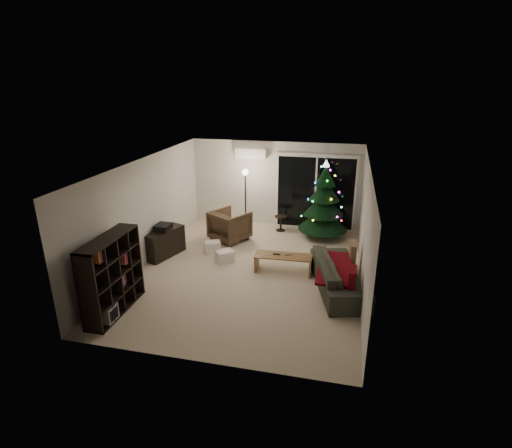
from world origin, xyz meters
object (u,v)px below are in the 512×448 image
at_px(media_cabinet, 164,243).
at_px(coffee_table, 283,263).
at_px(sofa, 339,275).
at_px(bookshelf, 103,274).
at_px(armchair, 230,226).
at_px(christmas_tree, 324,200).

relative_size(media_cabinet, coffee_table, 0.84).
height_order(sofa, coffee_table, sofa).
relative_size(bookshelf, sofa, 0.68).
height_order(bookshelf, media_cabinet, bookshelf).
bearing_deg(armchair, coffee_table, 167.23).
distance_m(sofa, coffee_table, 1.37).
xyz_separation_m(media_cabinet, sofa, (4.30, -0.72, -0.02)).
bearing_deg(coffee_table, media_cabinet, 173.58).
xyz_separation_m(coffee_table, christmas_tree, (0.72, 2.35, 0.89)).
height_order(media_cabinet, christmas_tree, christmas_tree).
bearing_deg(christmas_tree, bookshelf, -128.61).
distance_m(sofa, christmas_tree, 3.01).
relative_size(bookshelf, coffee_table, 1.16).
xyz_separation_m(armchair, christmas_tree, (2.45, 0.78, 0.67)).
bearing_deg(sofa, media_cabinet, 65.81).
bearing_deg(armchair, media_cabinet, 75.90).
distance_m(bookshelf, coffee_table, 3.87).
bearing_deg(bookshelf, armchair, 51.95).
bearing_deg(bookshelf, coffee_table, 17.95).
bearing_deg(christmas_tree, media_cabinet, -150.30).
relative_size(media_cabinet, christmas_tree, 0.50).
bearing_deg(armchair, bookshelf, 101.21).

